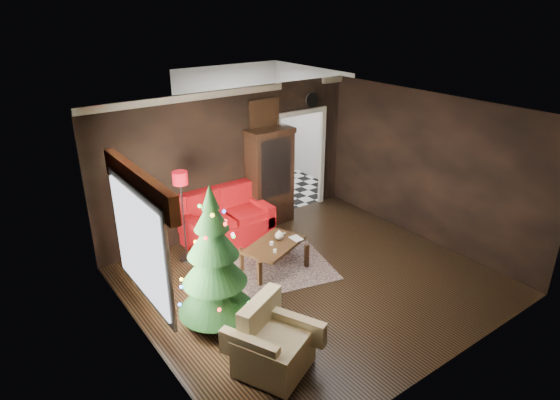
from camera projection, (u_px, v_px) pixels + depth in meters
floor at (312, 281)px, 7.89m from camera, size 5.50×5.50×0.00m
ceiling at (317, 114)px, 6.79m from camera, size 5.50×5.50×0.00m
wall_back at (231, 162)px, 9.20m from camera, size 5.50×0.00×5.50m
wall_front at (454, 273)px, 5.48m from camera, size 5.50×0.00×5.50m
wall_left at (143, 256)px, 5.84m from camera, size 0.00×5.50×5.50m
wall_right at (428, 169)px, 8.83m from camera, size 0.00×5.50×5.50m
doorway at (300, 163)px, 10.26m from camera, size 1.10×0.10×2.10m
left_window at (139, 245)px, 6.00m from camera, size 0.05×1.60×1.40m
valance at (138, 183)px, 5.72m from camera, size 0.12×2.10×0.35m
kitchen_floor at (262, 187)px, 11.78m from camera, size 3.00×3.00×0.00m
kitchen_window at (229, 109)px, 12.19m from camera, size 0.70×0.06×0.70m
rug at (272, 269)px, 8.21m from camera, size 2.32×1.92×0.01m
loveseat at (227, 217)px, 9.00m from camera, size 1.70×0.90×1.00m
curio_cabinet at (270, 179)px, 9.61m from camera, size 0.90×0.45×1.90m
floor_lamp at (183, 217)px, 8.23m from camera, size 0.34×0.34×1.66m
christmas_tree at (214, 260)px, 6.45m from camera, size 1.35×1.35×2.06m
armchair at (274, 340)px, 5.82m from camera, size 1.11×1.11×0.86m
coffee_table at (274, 256)px, 8.14m from camera, size 1.23×0.99×0.48m
teapot at (279, 235)px, 8.15m from camera, size 0.22×0.22×0.16m
cup_a at (275, 251)px, 7.77m from camera, size 0.08×0.08×0.05m
cup_b at (272, 243)px, 8.00m from camera, size 0.08×0.08×0.06m
book at (292, 234)px, 8.12m from camera, size 0.17×0.02×0.23m
wall_clock at (312, 100)px, 9.83m from camera, size 0.32×0.32×0.06m
painting at (264, 114)px, 9.24m from camera, size 0.62×0.05×0.52m
kitchen_counter at (236, 158)px, 12.50m from camera, size 1.80×0.60×0.90m
kitchen_table at (258, 179)px, 11.25m from camera, size 0.70×0.70×0.75m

